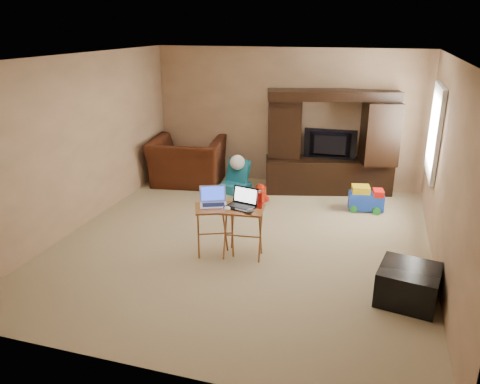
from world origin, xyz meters
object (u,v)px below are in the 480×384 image
(recliner, at_px, (187,162))
(water_bottle, at_px, (260,200))
(plush_toy, at_px, (260,194))
(push_toy, at_px, (366,198))
(mouse_right, at_px, (250,211))
(child_rocker, at_px, (235,177))
(mouse_left, at_px, (227,209))
(tray_table_left, at_px, (215,231))
(television, at_px, (330,145))
(tray_table_right, at_px, (243,233))
(laptop_right, at_px, (240,199))
(ottoman, at_px, (408,285))
(entertainment_center, at_px, (330,142))
(laptop_left, at_px, (213,197))

(recliner, relative_size, water_bottle, 6.38)
(plush_toy, distance_m, push_toy, 1.74)
(mouse_right, bearing_deg, child_rocker, 111.31)
(child_rocker, height_order, mouse_left, mouse_left)
(plush_toy, distance_m, tray_table_left, 1.93)
(mouse_right, bearing_deg, television, 78.21)
(mouse_left, bearing_deg, tray_table_right, 25.20)
(television, xyz_separation_m, laptop_right, (-0.79, -2.83, -0.08))
(tray_table_right, distance_m, mouse_right, 0.41)
(water_bottle, bearing_deg, tray_table_left, -170.54)
(child_rocker, bearing_deg, mouse_right, -50.97)
(television, bearing_deg, water_bottle, 77.66)
(ottoman, bearing_deg, mouse_left, 170.00)
(recliner, distance_m, ottoman, 4.94)
(laptop_right, xyz_separation_m, water_bottle, (0.24, 0.06, -0.02))
(push_toy, bearing_deg, mouse_left, -136.01)
(entertainment_center, xyz_separation_m, mouse_right, (-0.62, -3.02, -0.21))
(television, bearing_deg, push_toy, 134.24)
(push_toy, bearing_deg, mouse_right, -130.10)
(recliner, distance_m, plush_toy, 1.75)
(entertainment_center, height_order, mouse_right, entertainment_center)
(mouse_right, distance_m, water_bottle, 0.23)
(entertainment_center, bearing_deg, mouse_left, -122.02)
(push_toy, height_order, water_bottle, water_bottle)
(push_toy, distance_m, laptop_left, 2.89)
(entertainment_center, height_order, child_rocker, entertainment_center)
(child_rocker, xyz_separation_m, mouse_right, (0.97, -2.49, 0.41))
(plush_toy, relative_size, tray_table_left, 0.55)
(child_rocker, height_order, plush_toy, child_rocker)
(recliner, xyz_separation_m, laptop_left, (1.45, -2.56, 0.35))
(tray_table_right, height_order, mouse_right, mouse_right)
(plush_toy, height_order, laptop_right, laptop_right)
(push_toy, relative_size, mouse_left, 4.16)
(entertainment_center, distance_m, mouse_left, 3.13)
(entertainment_center, distance_m, push_toy, 1.25)
(mouse_left, bearing_deg, laptop_right, 36.74)
(television, height_order, ottoman, television)
(television, distance_m, tray_table_right, 3.00)
(entertainment_center, xyz_separation_m, water_bottle, (-0.55, -2.82, -0.13))
(child_rocker, relative_size, plush_toy, 1.61)
(child_rocker, distance_m, ottoman, 4.04)
(tray_table_left, relative_size, mouse_left, 4.92)
(plush_toy, distance_m, mouse_right, 2.13)
(entertainment_center, bearing_deg, ottoman, -83.91)
(tray_table_left, bearing_deg, push_toy, 26.64)
(mouse_left, bearing_deg, push_toy, 53.52)
(entertainment_center, height_order, laptop_right, entertainment_center)
(plush_toy, height_order, mouse_left, mouse_left)
(tray_table_left, relative_size, laptop_right, 1.86)
(push_toy, height_order, mouse_right, mouse_right)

